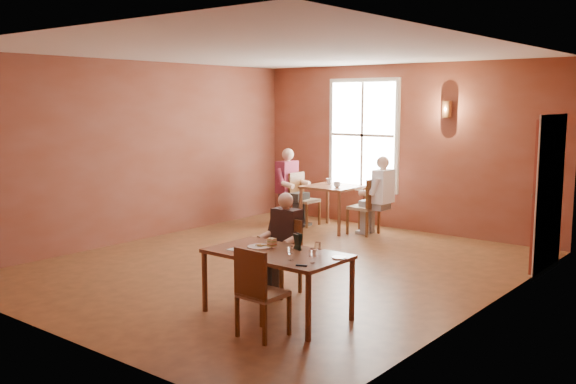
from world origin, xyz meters
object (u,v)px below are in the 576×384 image
Objects in this scene: chair_diner_white at (363,206)px; chair_diner_maroon at (305,199)px; diner_main at (278,247)px; main_table at (277,284)px; chair_diner_main at (279,257)px; chair_empty at (263,292)px; second_table at (333,208)px; diner_white at (365,197)px; diner_maroon at (304,188)px.

chair_diner_white is 1.30m from chair_diner_maroon.
diner_main is at bearing 32.94° from chair_diner_maroon.
main_table is 0.83m from chair_diner_main.
chair_diner_maroon is at bearing 124.14° from chair_empty.
second_table is 0.68× the size of diner_white.
diner_main is 3.85m from diner_white.
diner_white reaches higher than chair_diner_white.
diner_maroon is at bearing 180.00° from second_table.
chair_diner_maroon is 0.21m from diner_maroon.
second_table is (-1.75, 3.67, -0.05)m from chair_diner_main.
chair_empty is 0.68× the size of diner_white.
chair_diner_main is 0.67× the size of diner_white.
chair_empty reaches higher than main_table.
chair_diner_white is at bearing 0.00° from second_table.
chair_diner_main is 4.38m from chair_diner_maroon.
chair_diner_white is at bearing -73.37° from chair_diner_main.
chair_diner_white is at bearing 90.00° from chair_diner_maroon.
diner_maroon is (-2.93, 4.32, 0.34)m from main_table.
diner_main is at bearing -163.49° from chair_diner_white.
chair_diner_white reaches higher than chair_diner_main.
diner_white is (-1.07, 3.70, 0.09)m from diner_main.
diner_white is (-1.07, 3.67, 0.22)m from chair_diner_main.
diner_main is at bearing 33.26° from diner_maroon.
diner_maroon is at bearing 124.12° from main_table.
diner_maroon reaches higher than diner_main.
chair_diner_maroon is (-2.40, 3.70, -0.09)m from diner_main.
diner_main is 4.41m from chair_diner_maroon.
diner_maroon is at bearing -56.52° from chair_diner_main.
diner_maroon reaches higher than chair_diner_main.
chair_diner_maroon is at bearing 180.00° from second_table.
main_table is at bearing 128.88° from diner_main.
chair_diner_main is 4.06m from second_table.
diner_main reaches higher than main_table.
second_table reaches higher than main_table.
second_table is at bearing 118.45° from chair_empty.
second_table is 0.92× the size of chair_diner_white.
diner_white is at bearing 90.00° from chair_diner_maroon.
chair_diner_white is at bearing 112.12° from chair_empty.
second_table is 0.92× the size of chair_diner_maroon.
main_table is 4.87m from second_table.
diner_maroon reaches higher than main_table.
diner_maroon is at bearing 90.00° from chair_diner_white.
chair_empty is at bearing 33.13° from chair_diner_maroon.
diner_white is at bearing -73.92° from diner_main.
chair_diner_main is 4.40m from diner_maroon.
chair_diner_maroon is (-3.18, 4.88, 0.04)m from chair_empty.
diner_main is (-0.50, 0.62, 0.23)m from main_table.
diner_maroon is (-2.43, 3.70, 0.11)m from diner_main.
diner_white reaches higher than chair_diner_maroon.
chair_diner_main is 3.83m from diner_white.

